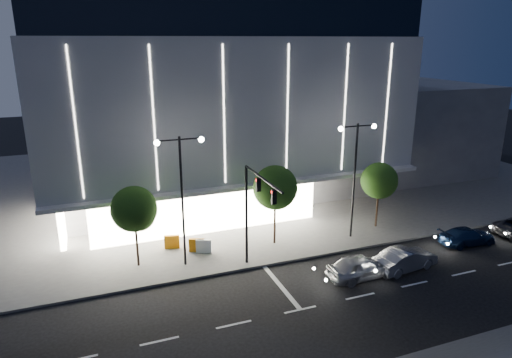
{
  "coord_description": "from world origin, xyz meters",
  "views": [
    {
      "loc": [
        -8.43,
        -21.84,
        14.79
      ],
      "look_at": [
        2.89,
        8.01,
        5.0
      ],
      "focal_mm": 32.0,
      "sensor_mm": 36.0,
      "label": 1
    }
  ],
  "objects": [
    {
      "name": "car_lead",
      "position": [
        7.24,
        0.41,
        0.78
      ],
      "size": [
        4.64,
        2.01,
        1.56
      ],
      "primitive_type": "imported",
      "rotation": [
        0.0,
        0.0,
        1.61
      ],
      "color": "#9A9BA1",
      "rests_on": "ground"
    },
    {
      "name": "car_third",
      "position": [
        17.6,
        1.96,
        0.64
      ],
      "size": [
        4.51,
        2.02,
        1.29
      ],
      "primitive_type": "imported",
      "rotation": [
        0.0,
        0.0,
        1.52
      ],
      "color": "#14264B",
      "rests_on": "ground"
    },
    {
      "name": "tree_left",
      "position": [
        -5.97,
        7.02,
        4.03
      ],
      "size": [
        3.02,
        3.02,
        5.72
      ],
      "color": "black",
      "rests_on": "ground"
    },
    {
      "name": "annex_building",
      "position": [
        26.0,
        24.0,
        5.0
      ],
      "size": [
        16.0,
        20.0,
        10.0
      ],
      "primitive_type": "cube",
      "color": "#4C4C51",
      "rests_on": "ground"
    },
    {
      "name": "barrier_c",
      "position": [
        -1.82,
        7.6,
        0.65
      ],
      "size": [
        1.11,
        0.68,
        1.0
      ],
      "primitive_type": "cube",
      "rotation": [
        0.0,
        0.0,
        -0.42
      ],
      "color": "#C56C0A",
      "rests_on": "sidewalk_museum"
    },
    {
      "name": "barrier_a",
      "position": [
        -3.37,
        8.81,
        0.65
      ],
      "size": [
        1.13,
        0.49,
        1.0
      ],
      "primitive_type": "cube",
      "rotation": [
        0.0,
        0.0,
        -0.23
      ],
      "color": "orange",
      "rests_on": "sidewalk_museum"
    },
    {
      "name": "street_lamp_west",
      "position": [
        -3.0,
        6.0,
        5.96
      ],
      "size": [
        3.16,
        0.36,
        9.0
      ],
      "color": "black",
      "rests_on": "ground"
    },
    {
      "name": "tree_mid",
      "position": [
        4.03,
        7.02,
        4.33
      ],
      "size": [
        3.25,
        3.25,
        6.15
      ],
      "color": "black",
      "rests_on": "ground"
    },
    {
      "name": "car_second",
      "position": [
        10.67,
        0.33,
        0.76
      ],
      "size": [
        4.76,
        2.2,
        1.51
      ],
      "primitive_type": "imported",
      "rotation": [
        0.0,
        0.0,
        1.71
      ],
      "color": "gray",
      "rests_on": "ground"
    },
    {
      "name": "traffic_mast",
      "position": [
        1.0,
        3.34,
        5.03
      ],
      "size": [
        0.33,
        5.89,
        7.07
      ],
      "color": "black",
      "rests_on": "ground"
    },
    {
      "name": "tree_right",
      "position": [
        13.03,
        7.02,
        3.88
      ],
      "size": [
        2.91,
        2.91,
        5.51
      ],
      "color": "black",
      "rests_on": "ground"
    },
    {
      "name": "ground",
      "position": [
        0.0,
        0.0,
        0.0
      ],
      "size": [
        160.0,
        160.0,
        0.0
      ],
      "primitive_type": "plane",
      "color": "black",
      "rests_on": "ground"
    },
    {
      "name": "barrier_d",
      "position": [
        -1.37,
        7.31,
        0.65
      ],
      "size": [
        1.11,
        0.64,
        1.0
      ],
      "primitive_type": "cube",
      "rotation": [
        0.0,
        0.0,
        -0.38
      ],
      "color": "white",
      "rests_on": "sidewalk_museum"
    },
    {
      "name": "street_lamp_east",
      "position": [
        10.0,
        6.0,
        5.96
      ],
      "size": [
        3.16,
        0.36,
        9.0
      ],
      "color": "black",
      "rests_on": "ground"
    },
    {
      "name": "sidewalk_museum",
      "position": [
        5.0,
        24.0,
        0.07
      ],
      "size": [
        70.0,
        40.0,
        0.15
      ],
      "primitive_type": "cube",
      "color": "#474747",
      "rests_on": "ground"
    },
    {
      "name": "museum",
      "position": [
        2.98,
        22.31,
        9.27
      ],
      "size": [
        30.0,
        25.8,
        18.0
      ],
      "color": "#4C4C51",
      "rests_on": "ground"
    }
  ]
}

